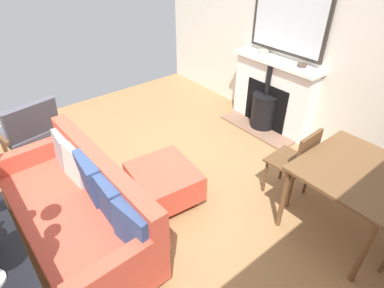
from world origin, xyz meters
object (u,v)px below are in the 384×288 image
at_px(fireplace, 271,97).
at_px(ottoman, 164,181).
at_px(armchair_accent, 29,128).
at_px(dining_chair_near_fireplace, 297,160).
at_px(mantel_bowl_near, 263,52).
at_px(dining_table, 355,178).
at_px(sofa, 80,209).
at_px(mantel_bowl_far, 302,65).

xyz_separation_m(fireplace, ottoman, (2.10, 0.33, -0.21)).
bearing_deg(armchair_accent, dining_chair_near_fireplace, 128.94).
distance_m(fireplace, mantel_bowl_near, 0.65).
bearing_deg(dining_chair_near_fireplace, dining_table, 89.61).
relative_size(mantel_bowl_near, sofa, 0.08).
bearing_deg(dining_table, ottoman, -52.11).
xyz_separation_m(ottoman, dining_chair_near_fireplace, (-1.10, 0.83, 0.26)).
bearing_deg(mantel_bowl_far, fireplace, -82.94).
distance_m(fireplace, mantel_bowl_far, 0.68).
height_order(sofa, dining_table, sofa).
xyz_separation_m(sofa, dining_table, (-1.99, 1.43, 0.26)).
bearing_deg(fireplace, dining_chair_near_fireplace, 49.51).
xyz_separation_m(sofa, armchair_accent, (-0.04, -1.56, 0.10)).
relative_size(fireplace, mantel_bowl_far, 10.35).
bearing_deg(armchair_accent, ottoman, 118.35).
bearing_deg(sofa, mantel_bowl_far, 178.88).
distance_m(ottoman, dining_chair_near_fireplace, 1.41).
distance_m(mantel_bowl_near, sofa, 3.16).
distance_m(mantel_bowl_far, ottoman, 2.28).
distance_m(armchair_accent, dining_chair_near_fireplace, 3.11).
bearing_deg(mantel_bowl_near, armchair_accent, -18.12).
bearing_deg(fireplace, sofa, 5.83).
xyz_separation_m(mantel_bowl_near, dining_chair_near_fireplace, (1.04, 1.44, -0.54)).
bearing_deg(mantel_bowl_near, dining_table, 62.57).
xyz_separation_m(fireplace, dining_table, (1.00, 1.74, 0.19)).
bearing_deg(dining_table, mantel_bowl_near, -117.43).
distance_m(armchair_accent, dining_table, 3.58).
relative_size(mantel_bowl_near, armchair_accent, 0.18).
relative_size(sofa, armchair_accent, 2.17).
relative_size(sofa, dining_chair_near_fireplace, 2.20).
bearing_deg(fireplace, mantel_bowl_far, 97.06).
distance_m(fireplace, ottoman, 2.13).
distance_m(sofa, ottoman, 0.90).
height_order(mantel_bowl_far, ottoman, mantel_bowl_far).
height_order(mantel_bowl_far, armchair_accent, mantel_bowl_far).
xyz_separation_m(armchair_accent, dining_chair_near_fireplace, (-1.96, 2.42, 0.02)).
relative_size(fireplace, dining_chair_near_fireplace, 1.56).
distance_m(mantel_bowl_far, sofa, 3.10).
bearing_deg(mantel_bowl_far, mantel_bowl_near, -90.00).
xyz_separation_m(fireplace, mantel_bowl_near, (-0.05, -0.27, 0.58)).
distance_m(mantel_bowl_near, armchair_accent, 3.20).
height_order(fireplace, dining_chair_near_fireplace, fireplace).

